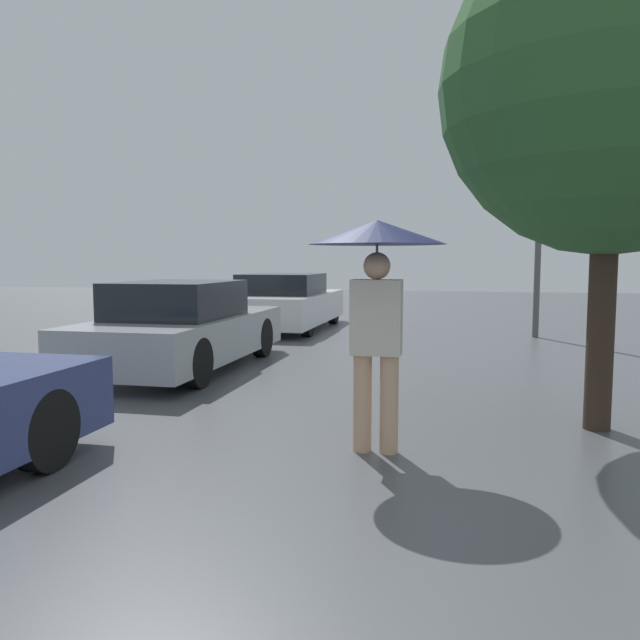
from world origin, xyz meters
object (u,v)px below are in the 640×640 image
parked_car_middle (183,328)px  parked_car_farthest (285,303)px  pedestrian (377,267)px  tree (611,85)px  street_lamp (539,212)px

parked_car_middle → parked_car_farthest: (0.01, 5.23, 0.00)m
pedestrian → tree: bearing=30.7°
street_lamp → parked_car_middle: bearing=-137.4°
pedestrian → parked_car_middle: bearing=134.4°
tree → street_lamp: tree is taller
street_lamp → pedestrian: bearing=-104.7°
pedestrian → parked_car_middle: size_ratio=0.45×
parked_car_middle → parked_car_farthest: bearing=89.9°
parked_car_middle → street_lamp: street_lamp is taller
pedestrian → parked_car_middle: 4.61m
pedestrian → street_lamp: bearing=75.3°
parked_car_middle → parked_car_farthest: parked_car_middle is taller
tree → parked_car_middle: bearing=157.3°
parked_car_middle → pedestrian: bearing=-45.6°
parked_car_middle → street_lamp: bearing=42.6°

